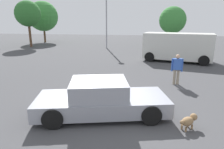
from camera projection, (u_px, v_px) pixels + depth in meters
name	position (u px, v px, depth m)	size (l,w,h in m)	color
ground_plane	(111.00, 112.00, 6.98)	(80.00, 80.00, 0.00)	#424244
sedan_foreground	(101.00, 99.00, 6.66)	(4.68, 2.73, 1.23)	gray
dog	(189.00, 121.00, 5.84)	(0.56, 0.53, 0.44)	olive
van_white	(177.00, 46.00, 15.52)	(5.47, 3.19, 2.23)	silver
pedestrian	(177.00, 67.00, 9.81)	(0.57, 0.24, 1.55)	gray
light_post_near	(106.00, 3.00, 22.16)	(0.44, 0.44, 7.72)	gray
tree_back_left	(28.00, 14.00, 23.77)	(3.08, 3.08, 5.55)	brown
tree_back_center	(173.00, 20.00, 24.44)	(3.31, 3.31, 4.91)	brown
tree_back_right	(43.00, 16.00, 29.08)	(4.35, 4.35, 6.00)	brown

